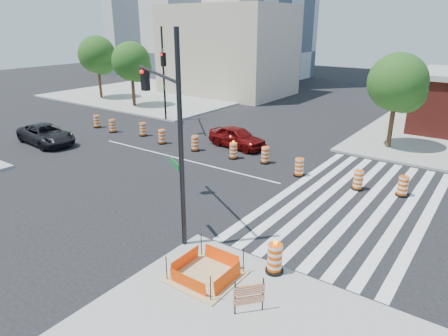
% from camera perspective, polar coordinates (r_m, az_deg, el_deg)
% --- Properties ---
extents(ground, '(120.00, 120.00, 0.00)m').
position_cam_1_polar(ground, '(25.27, -6.06, 1.28)').
color(ground, black).
rests_on(ground, ground).
extents(sidewalk_nw, '(22.00, 22.00, 0.15)m').
position_cam_1_polar(sidewalk_nw, '(50.03, -7.92, 10.68)').
color(sidewalk_nw, gray).
rests_on(sidewalk_nw, ground).
extents(crosswalk_east, '(6.75, 13.50, 0.01)m').
position_cam_1_polar(crosswalk_east, '(20.17, 18.04, -4.62)').
color(crosswalk_east, silver).
rests_on(crosswalk_east, ground).
extents(lane_centerline, '(14.00, 0.12, 0.01)m').
position_cam_1_polar(lane_centerline, '(25.27, -6.06, 1.29)').
color(lane_centerline, silver).
rests_on(lane_centerline, ground).
extents(excavation_pit, '(2.20, 2.20, 0.90)m').
position_cam_1_polar(excavation_pit, '(13.73, -2.64, -14.95)').
color(excavation_pit, tan).
rests_on(excavation_pit, ground).
extents(beige_midrise, '(14.00, 10.00, 10.00)m').
position_cam_1_polar(beige_midrise, '(48.76, 0.53, 16.45)').
color(beige_midrise, tan).
rests_on(beige_midrise, ground).
extents(red_coupe, '(4.43, 2.24, 1.45)m').
position_cam_1_polar(red_coupe, '(27.35, 1.87, 4.44)').
color(red_coupe, '#580707').
rests_on(red_coupe, ground).
extents(dark_suv, '(5.18, 2.74, 1.39)m').
position_cam_1_polar(dark_suv, '(30.80, -24.07, 4.41)').
color(dark_suv, black).
rests_on(dark_suv, ground).
extents(signal_pole_se, '(5.16, 3.15, 7.83)m').
position_cam_1_polar(signal_pole_se, '(15.34, -8.15, 7.49)').
color(signal_pole_se, black).
rests_on(signal_pole_se, ground).
extents(signal_pole_nw, '(4.15, 4.22, 7.66)m').
position_cam_1_polar(signal_pole_nw, '(33.17, -8.65, 14.00)').
color(signal_pole_nw, black).
rests_on(signal_pole_nw, ground).
extents(pit_drum, '(0.62, 0.62, 1.21)m').
position_cam_1_polar(pit_drum, '(13.79, 7.27, -12.78)').
color(pit_drum, black).
rests_on(pit_drum, ground).
extents(barricade, '(0.65, 0.72, 1.10)m').
position_cam_1_polar(barricade, '(12.02, 3.60, -17.62)').
color(barricade, '#F35005').
rests_on(barricade, ground).
extents(tree_north_a, '(4.01, 4.01, 6.82)m').
position_cam_1_polar(tree_north_a, '(47.01, -17.59, 14.90)').
color(tree_north_a, '#382314').
rests_on(tree_north_a, ground).
extents(tree_north_b, '(3.78, 3.77, 6.41)m').
position_cam_1_polar(tree_north_b, '(41.43, -13.03, 14.34)').
color(tree_north_b, '#382314').
rests_on(tree_north_b, ground).
extents(tree_north_c, '(3.75, 3.75, 6.37)m').
position_cam_1_polar(tree_north_c, '(28.49, 23.57, 10.74)').
color(tree_north_c, '#382314').
rests_on(tree_north_c, ground).
extents(median_drum_0, '(0.60, 0.60, 1.02)m').
position_cam_1_polar(median_drum_0, '(34.31, -17.69, 6.31)').
color(median_drum_0, black).
rests_on(median_drum_0, ground).
extents(median_drum_1, '(0.60, 0.60, 1.02)m').
position_cam_1_polar(median_drum_1, '(32.43, -15.64, 5.76)').
color(median_drum_1, black).
rests_on(median_drum_1, ground).
extents(median_drum_2, '(0.60, 0.60, 1.02)m').
position_cam_1_polar(median_drum_2, '(30.84, -11.50, 5.38)').
color(median_drum_2, black).
rests_on(median_drum_2, ground).
extents(median_drum_3, '(0.60, 0.60, 1.02)m').
position_cam_1_polar(median_drum_3, '(28.57, -8.85, 4.38)').
color(median_drum_3, black).
rests_on(median_drum_3, ground).
extents(median_drum_4, '(0.60, 0.60, 1.02)m').
position_cam_1_polar(median_drum_4, '(26.71, -4.14, 3.46)').
color(median_drum_4, black).
rests_on(median_drum_4, ground).
extents(median_drum_5, '(0.60, 0.60, 1.18)m').
position_cam_1_polar(median_drum_5, '(25.07, 1.35, 2.41)').
color(median_drum_5, black).
rests_on(median_drum_5, ground).
extents(median_drum_6, '(0.60, 0.60, 1.02)m').
position_cam_1_polar(median_drum_6, '(24.37, 5.91, 1.76)').
color(median_drum_6, black).
rests_on(median_drum_6, ground).
extents(median_drum_7, '(0.60, 0.60, 1.02)m').
position_cam_1_polar(median_drum_7, '(22.60, 10.68, 0.03)').
color(median_drum_7, black).
rests_on(median_drum_7, ground).
extents(median_drum_8, '(0.60, 0.60, 1.02)m').
position_cam_1_polar(median_drum_8, '(21.52, 18.61, -1.75)').
color(median_drum_8, black).
rests_on(median_drum_8, ground).
extents(median_drum_9, '(0.60, 0.60, 1.02)m').
position_cam_1_polar(median_drum_9, '(21.54, 24.18, -2.48)').
color(median_drum_9, black).
rests_on(median_drum_9, ground).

